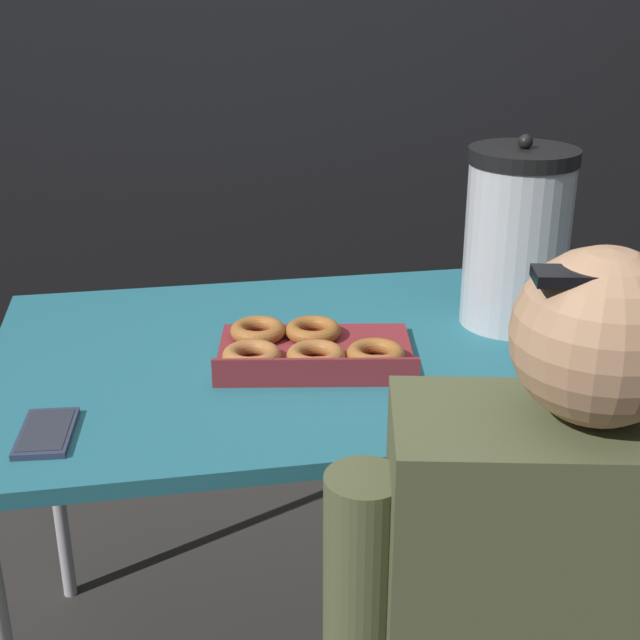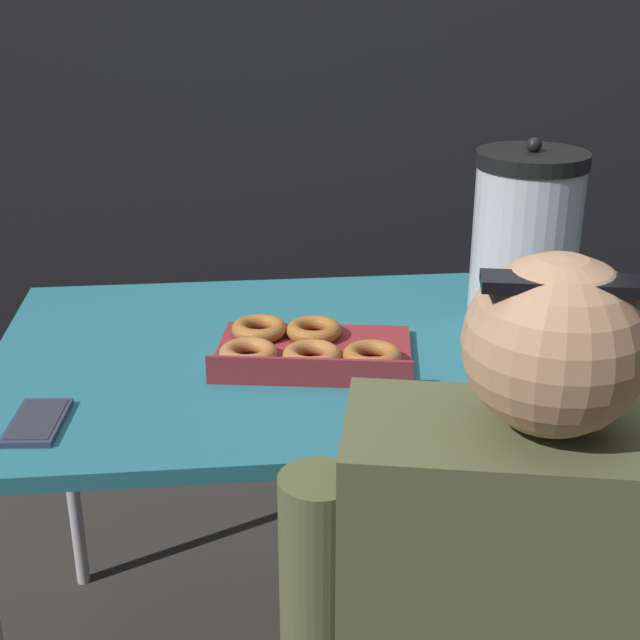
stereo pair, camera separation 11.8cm
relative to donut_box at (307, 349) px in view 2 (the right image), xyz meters
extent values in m
cube|color=#236675|center=(0.03, 0.04, -0.03)|extent=(1.22, 0.79, 0.03)
cylinder|color=#ADADB2|center=(-0.53, 0.39, -0.42)|extent=(0.03, 0.03, 0.74)
cylinder|color=#ADADB2|center=(0.60, 0.39, -0.42)|extent=(0.03, 0.03, 0.74)
cube|color=maroon|center=(0.01, 0.01, -0.01)|extent=(0.39, 0.30, 0.02)
cube|color=maroon|center=(-0.01, -0.11, 0.01)|extent=(0.35, 0.07, 0.04)
torus|color=#A46734|center=(-0.11, -0.03, 0.01)|extent=(0.15, 0.15, 0.03)
torus|color=#9F622F|center=(0.00, -0.05, 0.01)|extent=(0.13, 0.13, 0.03)
torus|color=#985B28|center=(0.11, -0.06, 0.01)|extent=(0.12, 0.12, 0.03)
torus|color=#995C29|center=(-0.08, 0.08, 0.01)|extent=(0.14, 0.14, 0.03)
torus|color=#965926|center=(0.02, 0.06, 0.01)|extent=(0.14, 0.14, 0.03)
cylinder|color=#B7B7BC|center=(0.43, 0.11, 0.14)|extent=(0.20, 0.20, 0.32)
cylinder|color=black|center=(0.43, 0.11, 0.32)|extent=(0.21, 0.21, 0.03)
sphere|color=black|center=(0.43, 0.11, 0.34)|extent=(0.03, 0.03, 0.03)
cylinder|color=black|center=(0.43, 0.00, 0.04)|extent=(0.02, 0.05, 0.02)
cube|color=#2D334C|center=(-0.44, -0.20, -0.02)|extent=(0.09, 0.15, 0.01)
cube|color=#2D333D|center=(-0.44, -0.20, -0.01)|extent=(0.08, 0.13, 0.00)
cube|color=#4C5133|center=(0.20, -0.67, -0.06)|extent=(0.46, 0.28, 0.53)
sphere|color=tan|center=(0.20, -0.67, 0.30)|extent=(0.19, 0.19, 0.19)
cube|color=black|center=(0.19, -0.70, 0.37)|extent=(0.17, 0.07, 0.01)
cylinder|color=#4C5133|center=(-0.04, -0.62, -0.09)|extent=(0.09, 0.09, 0.43)
camera|label=1|loc=(-0.24, -1.46, 0.67)|focal=50.00mm
camera|label=2|loc=(-0.12, -1.47, 0.67)|focal=50.00mm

